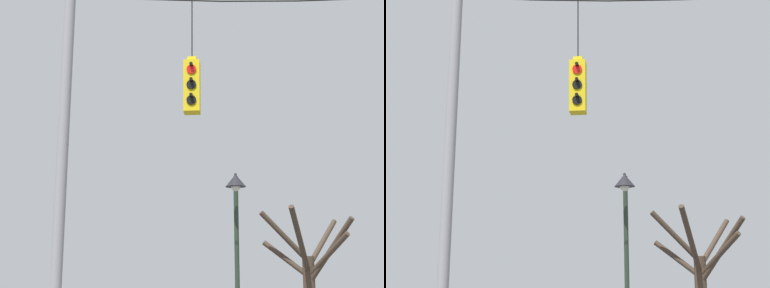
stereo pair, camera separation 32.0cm
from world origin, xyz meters
The scene contains 4 objects.
utility_pole_left centered at (-5.87, -0.43, 4.28)m, with size 0.24×0.24×8.58m.
traffic_light_near_right_pole centered at (-3.14, -0.43, 5.98)m, with size 0.34×0.58×2.55m.
street_lamp centered at (-2.26, 2.58, 3.56)m, with size 0.52×0.89×4.61m.
bare_tree centered at (-0.25, 4.75, 2.07)m, with size 2.55×3.11×3.91m.
Camera 1 is at (-2.23, -12.21, 1.96)m, focal length 55.00 mm.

